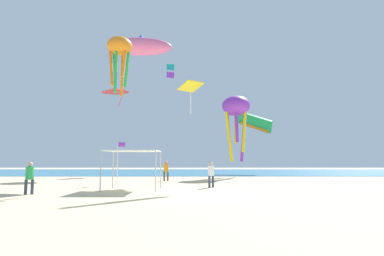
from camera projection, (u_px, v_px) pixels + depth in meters
name	position (u px, v px, depth m)	size (l,w,h in m)	color
ground	(192.00, 194.00, 17.31)	(110.00, 110.00, 0.10)	beige
ocean_strip	(191.00, 172.00, 47.34)	(110.00, 25.77, 0.03)	teal
canopy_tent	(132.00, 152.00, 19.48)	(3.29, 2.90, 2.47)	#B2B2B7
person_near_tent	(28.00, 175.00, 16.84)	(0.45, 0.42, 1.77)	#33384C
person_leftmost	(165.00, 169.00, 27.52)	(0.47, 0.42, 1.78)	brown
person_central	(210.00, 172.00, 21.09)	(0.41, 0.41, 1.74)	#33384C
banner_flag	(117.00, 158.00, 24.17)	(0.61, 0.06, 3.27)	silver
kite_octopus_orange	(118.00, 49.00, 21.40)	(2.45, 2.45, 4.10)	orange
kite_box_teal	(169.00, 71.00, 46.72)	(1.26, 1.42, 2.34)	teal
kite_diamond_yellow	(190.00, 88.00, 27.17)	(2.50, 2.48, 2.74)	yellow
kite_delta_red	(114.00, 90.00, 34.50)	(4.35, 4.35, 2.51)	red
kite_inflatable_pink	(140.00, 46.00, 29.33)	(6.02, 2.38, 2.33)	pink
kite_octopus_purple	(235.00, 109.00, 34.63)	(3.39, 3.39, 7.41)	purple
kite_parafoil_green	(252.00, 122.00, 44.31)	(4.46, 4.59, 3.67)	green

